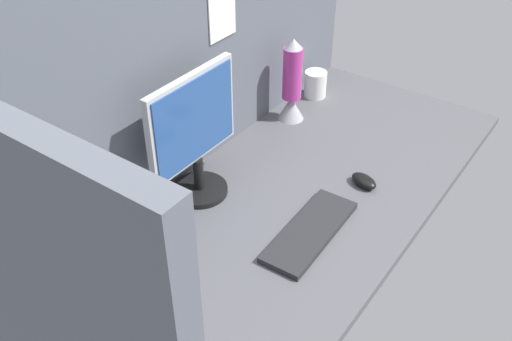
{
  "coord_description": "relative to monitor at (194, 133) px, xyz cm",
  "views": [
    {
      "loc": [
        -121.59,
        -74.82,
        115.53
      ],
      "look_at": [
        -5.49,
        0.0,
        14.0
      ],
      "focal_mm": 40.4,
      "sensor_mm": 36.0,
      "label": 1
    }
  ],
  "objects": [
    {
      "name": "cubicle_wall_side",
      "position": [
        -73.77,
        -25.11,
        15.52
      ],
      "size": [
        5.0,
        80.0,
        75.9
      ],
      "primitive_type": "cube",
      "color": "#565B66",
      "rests_on": "ground_plane"
    },
    {
      "name": "mouse",
      "position": [
        33.98,
        -41.87,
        -20.73
      ],
      "size": [
        8.24,
        10.84,
        3.4
      ],
      "primitive_type": "ellipsoid",
      "rotation": [
        0.0,
        0.0,
        -0.31
      ],
      "color": "black",
      "rests_on": "ground_plane"
    },
    {
      "name": "cubicle_wall_back",
      "position": [
        13.75,
        12.38,
        15.54
      ],
      "size": [
        180.0,
        5.5,
        75.9
      ],
      "color": "#565B66",
      "rests_on": "ground_plane"
    },
    {
      "name": "monitor",
      "position": [
        0.0,
        0.0,
        0.0
      ],
      "size": [
        36.33,
        18.0,
        41.46
      ],
      "color": "black",
      "rests_on": "ground_plane"
    },
    {
      "name": "lava_lamp",
      "position": [
        55.77,
        0.51,
        -8.74
      ],
      "size": [
        9.97,
        9.97,
        32.64
      ],
      "color": "#A5A5AD",
      "rests_on": "ground_plane"
    },
    {
      "name": "keyboard",
      "position": [
        3.53,
        -39.88,
        -21.43
      ],
      "size": [
        37.47,
        14.42,
        2.0
      ],
      "primitive_type": "cube",
      "rotation": [
        0.0,
        0.0,
        0.04
      ],
      "color": "#262628",
      "rests_on": "ground_plane"
    },
    {
      "name": "mug_ceramic_white",
      "position": [
        76.71,
        2.08,
        -17.05
      ],
      "size": [
        12.64,
        8.99,
        10.71
      ],
      "color": "white",
      "rests_on": "ground_plane"
    },
    {
      "name": "ground_plane",
      "position": [
        13.73,
        -25.11,
        -23.93
      ],
      "size": [
        180.0,
        80.0,
        3.0
      ],
      "primitive_type": "cube",
      "color": "#515156"
    }
  ]
}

